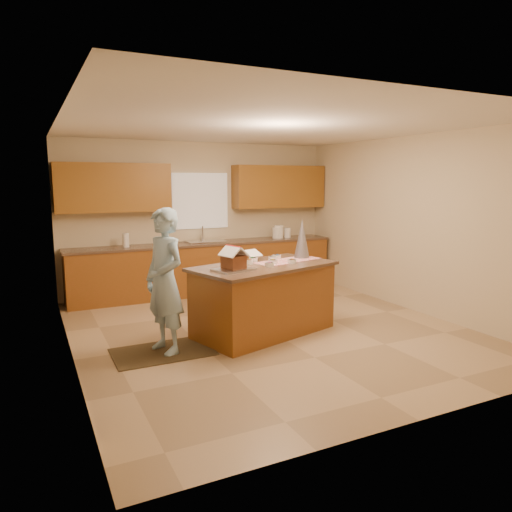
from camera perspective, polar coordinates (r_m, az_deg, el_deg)
name	(u,v)px	position (r m, az deg, el deg)	size (l,w,h in m)	color
floor	(269,330)	(6.51, 1.58, -8.91)	(5.50, 5.50, 0.00)	tan
ceiling	(270,126)	(6.24, 1.69, 15.41)	(5.50, 5.50, 0.00)	silver
wall_back	(200,217)	(8.75, -6.77, 4.66)	(5.50, 5.50, 0.00)	beige
wall_front	(428,264)	(4.03, 20.10, -0.89)	(5.50, 5.50, 0.00)	beige
wall_left	(66,242)	(5.54, -21.94, 1.58)	(5.50, 5.50, 0.00)	beige
wall_right	(412,224)	(7.71, 18.36, 3.69)	(5.50, 5.50, 0.00)	beige
stone_accent	(76,262)	(4.77, -20.90, -0.69)	(2.50, 2.50, 0.00)	gray
window_curtain	(200,201)	(8.71, -6.74, 6.62)	(1.05, 0.03, 1.00)	white
back_counter_base	(207,269)	(8.59, -6.00, -1.53)	(4.80, 0.60, 0.88)	brown
back_counter_top	(206,243)	(8.52, -6.05, 1.51)	(4.85, 0.63, 0.04)	brown
upper_cabinet_left	(113,188)	(8.17, -16.83, 7.90)	(1.85, 0.35, 0.80)	olive
upper_cabinet_right	(279,187)	(9.20, 2.80, 8.35)	(1.85, 0.35, 0.80)	olive
sink	(206,244)	(8.52, -6.05, 1.45)	(0.70, 0.45, 0.12)	silver
faucet	(203,234)	(8.67, -6.47, 2.70)	(0.03, 0.03, 0.28)	silver
island_base	(264,301)	(6.28, 0.94, -5.40)	(1.81, 0.90, 0.88)	brown
island_top	(264,266)	(6.18, 0.96, -1.24)	(1.89, 0.99, 0.04)	brown
table_runner	(288,261)	(6.49, 3.88, -0.56)	(1.01, 0.36, 0.01)	#A80C1B
baking_tray	(234,269)	(5.78, -2.72, -1.64)	(0.46, 0.34, 0.03)	silver
cookbook	(253,253)	(6.54, -0.36, 0.31)	(0.22, 0.02, 0.18)	white
tinsel_tree	(302,239)	(6.72, 5.56, 2.11)	(0.22, 0.22, 0.55)	silver
rug	(163,352)	(5.81, -11.20, -11.29)	(1.15, 0.75, 0.01)	black
boy	(165,281)	(5.59, -10.97, -2.97)	(0.62, 0.41, 1.70)	#9CC5DE
canister_a	(276,233)	(9.09, 2.46, 2.82)	(0.15, 0.15, 0.21)	white
canister_b	(279,232)	(9.11, 2.77, 2.95)	(0.17, 0.17, 0.25)	white
canister_c	(287,233)	(9.21, 3.81, 2.83)	(0.13, 0.13, 0.19)	white
paper_towel	(126,240)	(8.13, -15.45, 1.84)	(0.11, 0.11, 0.23)	white
gingerbread_house	(234,260)	(5.76, -2.73, -0.48)	(0.34, 0.35, 0.28)	maroon
candy_bowls	(265,261)	(6.31, 1.10, -0.58)	(0.82, 0.62, 0.06)	pink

